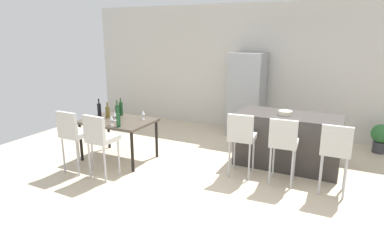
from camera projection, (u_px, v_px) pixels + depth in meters
ground_plane at (244, 178)px, 5.23m from camera, size 10.00×10.00×0.00m
back_wall at (284, 70)px, 7.23m from camera, size 10.00×0.12×2.90m
kitchen_island at (287, 140)px, 5.63m from camera, size 1.71×0.79×0.92m
bar_chair_left at (241, 135)px, 5.14m from camera, size 0.43×0.43×1.05m
bar_chair_middle at (284, 141)px, 4.87m from camera, size 0.42×0.42×1.05m
bar_chair_right at (336, 148)px, 4.56m from camera, size 0.41×0.41×1.05m
dining_table at (118, 124)px, 5.88m from camera, size 1.25×0.87×0.74m
dining_chair_near at (73, 132)px, 5.30m from camera, size 0.41×0.41×1.05m
dining_chair_far at (100, 137)px, 5.06m from camera, size 0.42×0.42×1.05m
wine_bottle_end at (118, 120)px, 5.41m from camera, size 0.07×0.07×0.32m
wine_bottle_right at (99, 110)px, 6.06m from camera, size 0.07×0.07×0.34m
wine_bottle_corner at (108, 112)px, 5.99m from camera, size 0.08×0.08×0.29m
wine_bottle_near at (121, 108)px, 6.15m from camera, size 0.07×0.07×0.33m
wine_bottle_left at (117, 111)px, 6.03m from camera, size 0.07×0.07×0.32m
wine_glass_middle at (115, 114)px, 5.78m from camera, size 0.07×0.07×0.17m
wine_glass_far at (111, 118)px, 5.50m from camera, size 0.07×0.07×0.17m
wine_glass_inner at (143, 113)px, 5.87m from camera, size 0.07×0.07×0.17m
refrigerator at (247, 94)px, 7.27m from camera, size 0.72×0.68×1.84m
fruit_bowl at (285, 113)px, 5.48m from camera, size 0.23×0.23×0.07m
potted_plant at (381, 137)px, 6.27m from camera, size 0.36×0.36×0.56m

